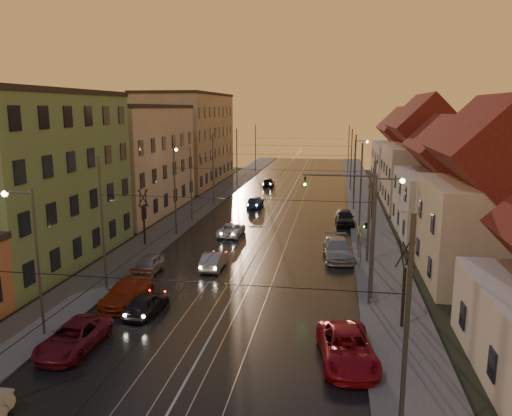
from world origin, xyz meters
The scene contains 45 objects.
ground centered at (0.00, 0.00, 0.00)m, with size 160.00×160.00×0.00m, color black.
road centered at (0.00, 40.00, 0.02)m, with size 16.00×120.00×0.04m, color black.
sidewalk_left centered at (-10.00, 40.00, 0.07)m, with size 4.00×120.00×0.15m, color #4C4C4C.
sidewalk_right centered at (10.00, 40.00, 0.07)m, with size 4.00×120.00×0.15m, color #4C4C4C.
tram_rail_0 centered at (-2.20, 40.00, 0.06)m, with size 0.06×120.00×0.03m, color gray.
tram_rail_1 centered at (-0.77, 40.00, 0.06)m, with size 0.06×120.00×0.03m, color gray.
tram_rail_2 centered at (0.77, 40.00, 0.06)m, with size 0.06×120.00×0.03m, color gray.
tram_rail_3 centered at (2.20, 40.00, 0.06)m, with size 0.06×120.00×0.03m, color gray.
apartment_left_1 centered at (-17.50, 14.00, 6.50)m, with size 10.00×18.00×13.00m, color #69945E.
apartment_left_2 centered at (-17.50, 34.00, 6.00)m, with size 10.00×20.00×12.00m, color #B8A98E.
apartment_left_3 centered at (-17.50, 58.00, 7.00)m, with size 10.00×24.00×14.00m, color #988762.
house_right_1 centered at (17.00, 15.00, 5.45)m, with size 8.67×10.20×10.80m.
house_right_2 centered at (17.00, 28.00, 4.64)m, with size 9.18×12.24×9.20m.
house_right_3 centered at (17.00, 43.00, 5.80)m, with size 9.18×14.28×11.50m.
house_right_4 centered at (17.00, 61.00, 5.05)m, with size 9.18×16.32×10.00m.
catenary_pole_r_0 centered at (8.60, -6.00, 4.50)m, with size 0.16×0.16×9.00m, color #595B60.
catenary_pole_l_1 centered at (-8.60, 9.00, 4.50)m, with size 0.16×0.16×9.00m, color #595B60.
catenary_pole_r_1 centered at (8.60, 9.00, 4.50)m, with size 0.16×0.16×9.00m, color #595B60.
catenary_pole_l_2 centered at (-8.60, 24.00, 4.50)m, with size 0.16×0.16×9.00m, color #595B60.
catenary_pole_r_2 centered at (8.60, 24.00, 4.50)m, with size 0.16×0.16×9.00m, color #595B60.
catenary_pole_l_3 centered at (-8.60, 39.00, 4.50)m, with size 0.16×0.16×9.00m, color #595B60.
catenary_pole_r_3 centered at (8.60, 39.00, 4.50)m, with size 0.16×0.16×9.00m, color #595B60.
catenary_pole_l_4 centered at (-8.60, 54.00, 4.50)m, with size 0.16×0.16×9.00m, color #595B60.
catenary_pole_r_4 centered at (8.60, 54.00, 4.50)m, with size 0.16×0.16×9.00m, color #595B60.
catenary_pole_l_5 centered at (-8.60, 72.00, 4.50)m, with size 0.16×0.16×9.00m, color #595B60.
catenary_pole_r_5 centered at (8.60, 72.00, 4.50)m, with size 0.16×0.16×9.00m, color #595B60.
street_lamp_0 centered at (-9.10, 2.00, 4.89)m, with size 1.75×0.32×8.00m.
street_lamp_1 centered at (9.10, 10.00, 4.89)m, with size 1.75×0.32×8.00m.
street_lamp_2 centered at (-9.10, 30.00, 4.89)m, with size 1.75×0.32×8.00m.
street_lamp_3 centered at (9.10, 46.00, 4.89)m, with size 1.75×0.32×8.00m.
traffic_light_mast centered at (7.99, 18.00, 4.60)m, with size 5.30×0.32×7.20m.
bare_tree_0 centered at (-10.20, 20.00, 2.49)m, with size 1.09×1.09×5.11m.
bare_tree_1 centered at (10.20, 6.00, 2.49)m, with size 1.09×1.09×5.11m.
bare_tree_2 centered at (10.40, 34.00, 2.49)m, with size 1.09×1.09×5.11m.
driving_car_0 centered at (-4.48, 5.68, 0.65)m, with size 1.54×3.82×1.30m, color black.
driving_car_1 centered at (-2.57, 14.64, 0.66)m, with size 1.41×4.03×1.33m, color #ABAAB0.
driving_car_2 centered at (-3.32, 24.73, 0.61)m, with size 2.02×4.38×1.22m, color silver.
driving_car_3 centered at (-3.34, 38.96, 0.67)m, with size 1.87×4.60×1.34m, color navy.
driving_car_4 centered at (-3.91, 55.50, 0.68)m, with size 1.61×4.01×1.36m, color black.
parked_left_1 centered at (-6.45, 0.84, 0.67)m, with size 2.23×4.83×1.34m, color maroon.
parked_left_2 centered at (-6.31, 7.13, 0.73)m, with size 2.03×5.00×1.45m, color maroon.
parked_left_3 centered at (-7.11, 12.77, 0.66)m, with size 1.56×3.88×1.32m, color #9A999F.
parked_right_0 centered at (7.12, 1.69, 0.76)m, with size 2.51×5.44×1.51m, color maroon.
parked_right_1 centered at (6.72, 18.78, 0.79)m, with size 2.22×5.46×1.58m, color #A9A9AF.
parked_right_2 centered at (7.44, 30.92, 0.79)m, with size 1.87×4.66×1.59m, color black.
Camera 1 is at (6.30, -20.71, 11.98)m, focal length 35.00 mm.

